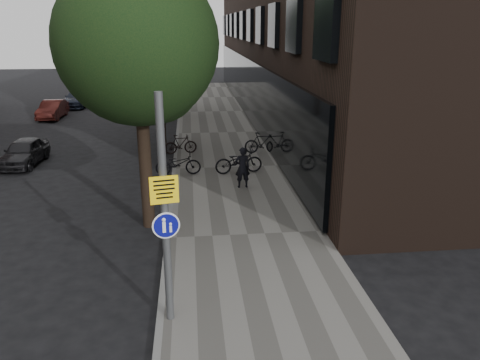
{
  "coord_description": "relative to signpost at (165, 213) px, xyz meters",
  "views": [
    {
      "loc": [
        -1.24,
        -8.71,
        5.78
      ],
      "look_at": [
        -0.04,
        2.59,
        2.0
      ],
      "focal_mm": 35.0,
      "sensor_mm": 36.0,
      "label": 1
    }
  ],
  "objects": [
    {
      "name": "street_tree_far",
      "position": [
        -0.74,
        22.62,
        2.69
      ],
      "size": [
        5.0,
        5.0,
        7.8
      ],
      "color": "black",
      "rests_on": "ground"
    },
    {
      "name": "signpost",
      "position": [
        0.0,
        0.0,
        0.0
      ],
      "size": [
        0.52,
        0.15,
        4.57
      ],
      "rotation": [
        0.0,
        0.0,
        0.18
      ],
      "color": "#595B5E",
      "rests_on": "sidewalk"
    },
    {
      "name": "parked_car_mid",
      "position": [
        -8.34,
        22.99,
        -1.85
      ],
      "size": [
        1.31,
        3.53,
        1.15
      ],
      "primitive_type": "imported",
      "rotation": [
        0.0,
        0.0,
        -0.03
      ],
      "color": "#4F1B16",
      "rests_on": "ground"
    },
    {
      "name": "street_tree_near",
      "position": [
        -0.74,
        5.12,
        2.68
      ],
      "size": [
        4.4,
        4.4,
        7.5
      ],
      "color": "black",
      "rests_on": "ground"
    },
    {
      "name": "parked_car_far",
      "position": [
        -7.71,
        27.65,
        -1.83
      ],
      "size": [
        2.05,
        4.25,
        1.19
      ],
      "primitive_type": "imported",
      "rotation": [
        0.0,
        0.0,
        -0.09
      ],
      "color": "#1A202F",
      "rests_on": "ground"
    },
    {
      "name": "sidewalk",
      "position": [
        2.04,
        10.47,
        -2.37
      ],
      "size": [
        4.5,
        60.0,
        0.12
      ],
      "primitive_type": "cube",
      "color": "slate",
      "rests_on": "ground"
    },
    {
      "name": "curb_edge",
      "position": [
        -0.21,
        10.47,
        -2.36
      ],
      "size": [
        0.15,
        60.0,
        0.13
      ],
      "primitive_type": "cube",
      "color": "slate",
      "rests_on": "ground"
    },
    {
      "name": "parked_bike_facade_far",
      "position": [
        3.79,
        12.5,
        -1.82
      ],
      "size": [
        1.68,
        0.65,
        0.98
      ],
      "primitive_type": "imported",
      "rotation": [
        0.0,
        0.0,
        1.45
      ],
      "color": "black",
      "rests_on": "sidewalk"
    },
    {
      "name": "parked_car_near",
      "position": [
        -6.67,
        12.18,
        -1.86
      ],
      "size": [
        1.54,
        3.4,
        1.13
      ],
      "primitive_type": "imported",
      "rotation": [
        0.0,
        0.0,
        -0.06
      ],
      "color": "black",
      "rests_on": "ground"
    },
    {
      "name": "pedestrian",
      "position": [
        2.35,
        7.86,
        -1.55
      ],
      "size": [
        0.58,
        0.42,
        1.51
      ],
      "primitive_type": "imported",
      "rotation": [
        0.0,
        0.0,
        3.25
      ],
      "color": "black",
      "rests_on": "sidewalk"
    },
    {
      "name": "parked_bike_curb_near",
      "position": [
        -0.01,
        9.61,
        -1.84
      ],
      "size": [
        1.8,
        0.67,
        0.93
      ],
      "primitive_type": "imported",
      "rotation": [
        0.0,
        0.0,
        1.6
      ],
      "color": "black",
      "rests_on": "sidewalk"
    },
    {
      "name": "parked_bike_facade_near",
      "position": [
        2.39,
        9.58,
        -1.81
      ],
      "size": [
        1.98,
        0.93,
        1.0
      ],
      "primitive_type": "imported",
      "rotation": [
        0.0,
        0.0,
        1.71
      ],
      "color": "black",
      "rests_on": "sidewalk"
    },
    {
      "name": "street_tree_mid",
      "position": [
        -0.74,
        13.62,
        2.69
      ],
      "size": [
        5.0,
        5.0,
        7.8
      ],
      "color": "black",
      "rests_on": "ground"
    },
    {
      "name": "ground",
      "position": [
        1.79,
        0.47,
        -2.43
      ],
      "size": [
        120.0,
        120.0,
        0.0
      ],
      "primitive_type": "plane",
      "color": "black",
      "rests_on": "ground"
    },
    {
      "name": "parked_bike_curb_far",
      "position": [
        0.04,
        12.83,
        -1.86
      ],
      "size": [
        1.54,
        0.64,
        0.9
      ],
      "primitive_type": "imported",
      "rotation": [
        0.0,
        0.0,
        1.72
      ],
      "color": "black",
      "rests_on": "sidewalk"
    }
  ]
}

